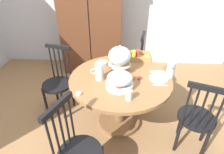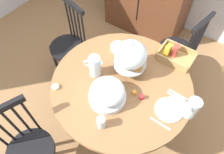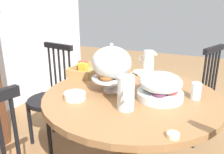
% 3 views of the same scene
% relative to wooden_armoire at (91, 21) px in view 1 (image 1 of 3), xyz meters
% --- Properties ---
extents(ground_plane, '(10.00, 10.00, 0.00)m').
position_rel_wooden_armoire_xyz_m(ground_plane, '(0.41, -1.50, -0.98)').
color(ground_plane, '#997047').
extents(wooden_armoire, '(1.18, 0.60, 1.96)m').
position_rel_wooden_armoire_xyz_m(wooden_armoire, '(0.00, 0.00, 0.00)').
color(wooden_armoire, brown).
rests_on(wooden_armoire, ground_plane).
extents(dining_table, '(1.21, 1.21, 0.74)m').
position_rel_wooden_armoire_xyz_m(dining_table, '(0.56, -1.55, -0.46)').
color(dining_table, olive).
rests_on(dining_table, ground_plane).
extents(windsor_chair_near_window, '(0.42, 0.42, 0.97)m').
position_rel_wooden_armoire_xyz_m(windsor_chair_near_window, '(-0.31, -1.30, -0.53)').
color(windsor_chair_near_window, black).
rests_on(windsor_chair_near_window, ground_plane).
extents(windsor_chair_by_cabinet, '(0.43, 0.43, 0.97)m').
position_rel_wooden_armoire_xyz_m(windsor_chair_by_cabinet, '(0.20, -2.38, -0.53)').
color(windsor_chair_by_cabinet, black).
rests_on(windsor_chair_by_cabinet, ground_plane).
extents(windsor_chair_facing_door, '(0.43, 0.43, 0.97)m').
position_rel_wooden_armoire_xyz_m(windsor_chair_facing_door, '(1.39, -1.90, -0.53)').
color(windsor_chair_facing_door, black).
rests_on(windsor_chair_facing_door, ground_plane).
extents(windsor_chair_far_side, '(0.41, 0.41, 0.97)m').
position_rel_wooden_armoire_xyz_m(windsor_chair_far_side, '(0.75, -0.66, -0.53)').
color(windsor_chair_far_side, black).
rests_on(windsor_chair_far_side, ground_plane).
extents(pastry_stand_with_dome, '(0.28, 0.28, 0.34)m').
position_rel_wooden_armoire_xyz_m(pastry_stand_with_dome, '(0.54, -1.40, -0.05)').
color(pastry_stand_with_dome, silver).
rests_on(pastry_stand_with_dome, dining_table).
extents(fruit_platter_covered, '(0.30, 0.30, 0.18)m').
position_rel_wooden_armoire_xyz_m(fruit_platter_covered, '(0.55, -1.75, -0.16)').
color(fruit_platter_covered, silver).
rests_on(fruit_platter_covered, dining_table).
extents(orange_juice_pitcher, '(0.10, 0.18, 0.19)m').
position_rel_wooden_armoire_xyz_m(orange_juice_pitcher, '(1.14, -1.50, -0.16)').
color(orange_juice_pitcher, silver).
rests_on(orange_juice_pitcher, dining_table).
extents(milk_pitcher, '(0.18, 0.10, 0.20)m').
position_rel_wooden_armoire_xyz_m(milk_pitcher, '(0.32, -1.60, -0.15)').
color(milk_pitcher, silver).
rests_on(milk_pitcher, dining_table).
extents(cereal_basket, '(0.32, 0.24, 0.12)m').
position_rel_wooden_armoire_xyz_m(cereal_basket, '(0.81, -1.03, -0.21)').
color(cereal_basket, tan).
rests_on(cereal_basket, dining_table).
extents(china_plate_large, '(0.22, 0.22, 0.01)m').
position_rel_wooden_armoire_xyz_m(china_plate_large, '(1.01, -1.56, -0.24)').
color(china_plate_large, white).
rests_on(china_plate_large, dining_table).
extents(china_plate_small, '(0.15, 0.15, 0.01)m').
position_rel_wooden_armoire_xyz_m(china_plate_small, '(1.03, -1.47, -0.23)').
color(china_plate_small, white).
rests_on(china_plate_small, china_plate_large).
extents(cereal_bowl, '(0.14, 0.14, 0.04)m').
position_rel_wooden_armoire_xyz_m(cereal_bowl, '(0.32, -1.24, -0.22)').
color(cereal_bowl, white).
rests_on(cereal_bowl, dining_table).
extents(drinking_glass, '(0.06, 0.06, 0.11)m').
position_rel_wooden_armoire_xyz_m(drinking_glass, '(0.65, -1.96, -0.19)').
color(drinking_glass, silver).
rests_on(drinking_glass, dining_table).
extents(butter_dish, '(0.06, 0.06, 0.02)m').
position_rel_wooden_armoire_xyz_m(butter_dish, '(0.13, -1.91, -0.23)').
color(butter_dish, beige).
rests_on(butter_dish, dining_table).
extents(jam_jar_strawberry, '(0.04, 0.04, 0.04)m').
position_rel_wooden_armoire_xyz_m(jam_jar_strawberry, '(0.78, -1.59, -0.22)').
color(jam_jar_strawberry, '#B7282D').
rests_on(jam_jar_strawberry, dining_table).
extents(jam_jar_apricot, '(0.04, 0.04, 0.04)m').
position_rel_wooden_armoire_xyz_m(jam_jar_apricot, '(0.71, -1.59, -0.22)').
color(jam_jar_apricot, orange).
rests_on(jam_jar_apricot, dining_table).
extents(table_knife, '(0.17, 0.02, 0.01)m').
position_rel_wooden_armoire_xyz_m(table_knife, '(1.01, -1.42, -0.24)').
color(table_knife, silver).
rests_on(table_knife, dining_table).
extents(dinner_fork, '(0.17, 0.02, 0.01)m').
position_rel_wooden_armoire_xyz_m(dinner_fork, '(1.01, -1.39, -0.24)').
color(dinner_fork, silver).
rests_on(dinner_fork, dining_table).
extents(soup_spoon, '(0.17, 0.02, 0.01)m').
position_rel_wooden_armoire_xyz_m(soup_spoon, '(1.00, -1.70, -0.24)').
color(soup_spoon, silver).
rests_on(soup_spoon, dining_table).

